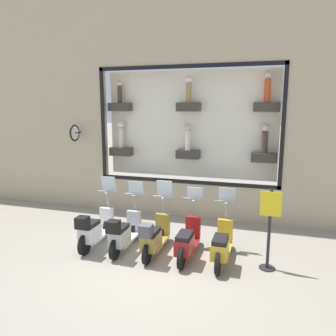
{
  "coord_description": "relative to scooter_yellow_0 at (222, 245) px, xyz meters",
  "views": [
    {
      "loc": [
        -6.71,
        -2.45,
        3.59
      ],
      "look_at": [
        1.9,
        0.14,
        1.9
      ],
      "focal_mm": 35.0,
      "sensor_mm": 36.0,
      "label": 1
    }
  ],
  "objects": [
    {
      "name": "shop_sign_post",
      "position": [
        0.01,
        -1.03,
        0.57
      ],
      "size": [
        0.36,
        0.45,
        1.84
      ],
      "color": "#232326",
      "rests_on": "ground_plane"
    },
    {
      "name": "scooter_red_1",
      "position": [
        -0.0,
        0.82,
        -0.0
      ],
      "size": [
        1.8,
        0.61,
        1.57
      ],
      "color": "black",
      "rests_on": "ground_plane"
    },
    {
      "name": "scooter_olive_2",
      "position": [
        -0.06,
        1.63,
        0.04
      ],
      "size": [
        1.8,
        0.61,
        1.69
      ],
      "color": "black",
      "rests_on": "ground_plane"
    },
    {
      "name": "ground_plane",
      "position": [
        -0.45,
        1.59,
        -0.43
      ],
      "size": [
        120.0,
        120.0,
        0.0
      ],
      "primitive_type": "plane",
      "color": "gray"
    },
    {
      "name": "scooter_yellow_0",
      "position": [
        0.0,
        0.0,
        0.0
      ],
      "size": [
        1.8,
        0.6,
        1.61
      ],
      "color": "black",
      "rests_on": "ground_plane"
    },
    {
      "name": "scooter_silver_3",
      "position": [
        -0.06,
        2.45,
        0.04
      ],
      "size": [
        1.8,
        0.6,
        1.61
      ],
      "color": "black",
      "rests_on": "ground_plane"
    },
    {
      "name": "scooter_white_4",
      "position": [
        -0.06,
        3.27,
        0.05
      ],
      "size": [
        1.8,
        0.6,
        1.7
      ],
      "color": "black",
      "rests_on": "ground_plane"
    },
    {
      "name": "building_facade",
      "position": [
        3.15,
        1.59,
        3.69
      ],
      "size": [
        1.21,
        36.0,
        8.11
      ],
      "color": "tan",
      "rests_on": "ground_plane"
    }
  ]
}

